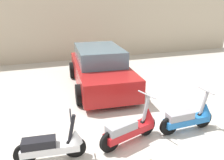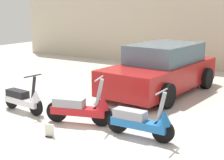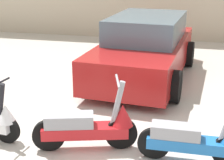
% 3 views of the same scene
% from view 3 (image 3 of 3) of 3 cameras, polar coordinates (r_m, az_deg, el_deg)
% --- Properties ---
extents(scooter_front_right, '(1.49, 0.72, 1.07)m').
position_cam_3_polar(scooter_front_right, '(5.00, -3.74, -7.56)').
color(scooter_front_right, black).
rests_on(scooter_front_right, ground_plane).
extents(scooter_front_center, '(1.45, 0.52, 1.01)m').
position_cam_3_polar(scooter_front_center, '(4.81, 13.80, -9.51)').
color(scooter_front_center, black).
rests_on(scooter_front_center, ground_plane).
extents(car_rear_left, '(2.31, 4.37, 1.44)m').
position_cam_3_polar(car_rear_left, '(8.14, 5.49, 5.24)').
color(car_rear_left, maroon).
rests_on(car_rear_left, ground_plane).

